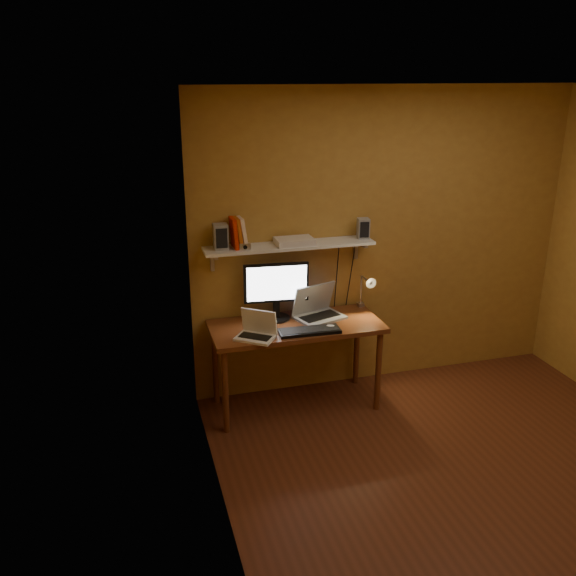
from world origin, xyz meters
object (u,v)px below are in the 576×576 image
object	(u,v)px
mouse	(331,327)
speaker_left	(221,237)
speaker_right	(363,228)
laptop	(317,309)
router	(294,241)
wall_shelf	(290,246)
desk_lamp	(366,288)
keyboard	(309,331)
monitor	(276,288)
shelf_camera	(245,247)
netbook	(257,330)
desk	(296,334)

from	to	relation	value
mouse	speaker_left	bearing A→B (deg)	174.66
mouse	speaker_right	size ratio (longest dim) A/B	0.55
laptop	router	world-z (taller)	router
router	wall_shelf	bearing A→B (deg)	152.53
desk_lamp	speaker_right	size ratio (longest dim) A/B	2.21
speaker_left	keyboard	bearing A→B (deg)	-30.83
keyboard	speaker_right	xyz separation A→B (m)	(0.59, 0.39, 0.70)
monitor	laptop	size ratio (longest dim) A/B	1.18
monitor	speaker_right	bearing A→B (deg)	9.37
wall_shelf	mouse	xyz separation A→B (m)	(0.24, -0.36, -0.59)
router	mouse	bearing A→B (deg)	-59.35
wall_shelf	shelf_camera	distance (m)	0.39
netbook	keyboard	bearing A→B (deg)	33.23
speaker_left	speaker_right	world-z (taller)	speaker_left
router	laptop	bearing A→B (deg)	-21.64
desk	keyboard	size ratio (longest dim) A/B	2.87
laptop	speaker_right	distance (m)	0.77
mouse	speaker_left	world-z (taller)	speaker_left
desk	keyboard	world-z (taller)	keyboard
mouse	keyboard	bearing A→B (deg)	-153.48
desk	monitor	world-z (taller)	monitor
netbook	shelf_camera	distance (m)	0.66
laptop	speaker_left	bearing A→B (deg)	155.08
monitor	netbook	size ratio (longest dim) A/B	1.51
desk_lamp	netbook	bearing A→B (deg)	-164.21
mouse	shelf_camera	bearing A→B (deg)	174.58
laptop	speaker_left	size ratio (longest dim) A/B	2.27
laptop	keyboard	bearing A→B (deg)	-136.06
monitor	speaker_right	distance (m)	0.88
desk	monitor	bearing A→B (deg)	128.95
wall_shelf	keyboard	world-z (taller)	wall_shelf
netbook	laptop	bearing A→B (deg)	61.77
speaker_left	monitor	bearing A→B (deg)	-4.51
speaker_left	laptop	bearing A→B (deg)	-5.36
keyboard	router	xyz separation A→B (m)	(-0.02, 0.36, 0.64)
speaker_right	speaker_left	bearing A→B (deg)	-170.60
laptop	netbook	size ratio (longest dim) A/B	1.28
laptop	mouse	xyz separation A→B (m)	(0.03, -0.27, -0.06)
monitor	netbook	world-z (taller)	monitor
desk_lamp	speaker_right	xyz separation A→B (m)	(-0.02, 0.08, 0.50)
netbook	speaker_left	xyz separation A→B (m)	(-0.19, 0.37, 0.67)
laptop	mouse	world-z (taller)	laptop
laptop	speaker_left	xyz separation A→B (m)	(-0.77, 0.10, 0.65)
shelf_camera	desk_lamp	bearing A→B (deg)	0.23
keyboard	mouse	bearing A→B (deg)	9.54
speaker_left	shelf_camera	xyz separation A→B (m)	(0.18, -0.08, -0.07)
desk	speaker_left	size ratio (longest dim) A/B	7.03
wall_shelf	speaker_left	xyz separation A→B (m)	(-0.56, 0.01, 0.12)
desk	netbook	world-z (taller)	netbook
wall_shelf	desk_lamp	bearing A→B (deg)	-5.88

